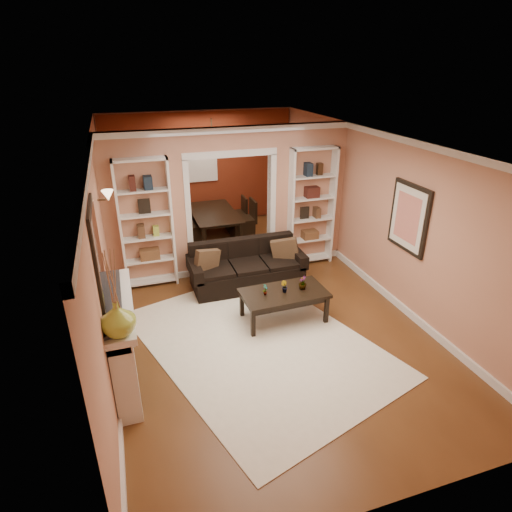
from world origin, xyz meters
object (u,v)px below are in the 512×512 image
object	(u,v)px
bookshelf_right	(311,207)
dining_table	(216,225)
bookshelf_left	(146,225)
coffee_table	(284,306)
fireplace	(124,342)
sofa	(247,265)

from	to	relation	value
bookshelf_right	dining_table	distance (m)	2.51
bookshelf_left	bookshelf_right	xyz separation A→B (m)	(3.10, 0.00, 0.00)
coffee_table	bookshelf_left	bearing A→B (deg)	133.08
fireplace	dining_table	world-z (taller)	fireplace
sofa	bookshelf_left	distance (m)	1.88
sofa	bookshelf_right	world-z (taller)	bookshelf_right
bookshelf_left	bookshelf_right	bearing A→B (deg)	0.00
coffee_table	bookshelf_right	distance (m)	2.40
sofa	bookshelf_right	xyz separation A→B (m)	(1.47, 0.58, 0.75)
sofa	coffee_table	distance (m)	1.29
bookshelf_right	fireplace	xyz separation A→B (m)	(-3.64, -2.53, -0.57)
bookshelf_right	sofa	bearing A→B (deg)	-158.52
coffee_table	bookshelf_right	world-z (taller)	bookshelf_right
bookshelf_right	fireplace	bearing A→B (deg)	-145.20
sofa	bookshelf_right	bearing A→B (deg)	21.48
dining_table	bookshelf_right	bearing A→B (deg)	-141.16
fireplace	coffee_table	bearing A→B (deg)	16.20
bookshelf_right	fireplace	distance (m)	4.47
coffee_table	dining_table	bearing A→B (deg)	91.54
sofa	bookshelf_left	size ratio (longest dim) A/B	0.89
bookshelf_right	bookshelf_left	bearing A→B (deg)	180.00
sofa	bookshelf_left	bearing A→B (deg)	160.37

